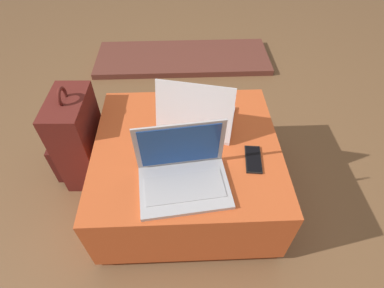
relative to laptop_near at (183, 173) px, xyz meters
name	(u,v)px	position (x,y,z in m)	size (l,w,h in m)	color
ground_plane	(188,193)	(0.02, 0.19, -0.43)	(14.00, 14.00, 0.00)	brown
ottoman	(187,171)	(0.02, 0.19, -0.24)	(0.82, 0.77, 0.38)	maroon
laptop_near	(183,173)	(0.00, 0.00, 0.00)	(0.37, 0.28, 0.25)	#B7B7BC
laptop_far	(196,117)	(0.07, 0.31, 0.00)	(0.38, 0.33, 0.27)	silver
cell_phone	(253,159)	(0.30, 0.10, -0.05)	(0.08, 0.15, 0.01)	black
backpack	(77,140)	(-0.54, 0.38, -0.19)	(0.23, 0.31, 0.57)	#5B1E19
fireplace_hearth	(183,58)	(0.02, 1.50, -0.41)	(1.40, 0.50, 0.04)	brown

